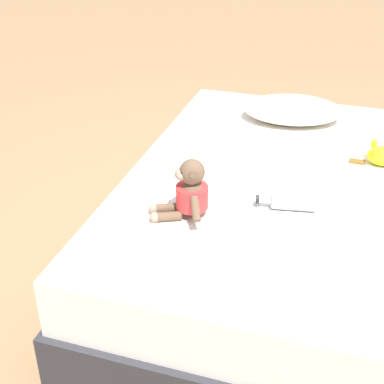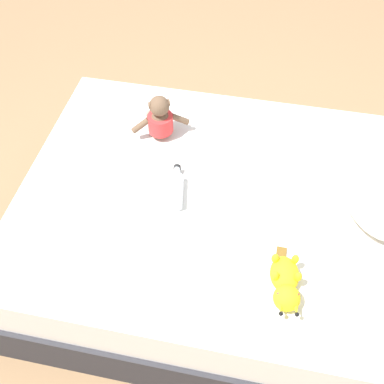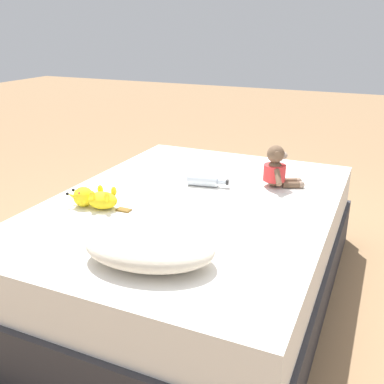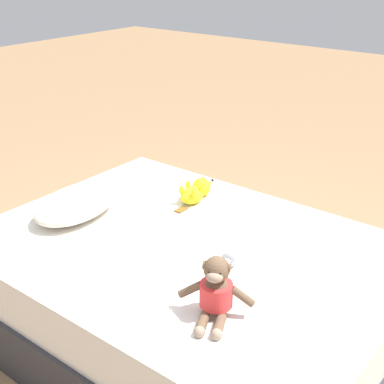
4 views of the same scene
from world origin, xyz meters
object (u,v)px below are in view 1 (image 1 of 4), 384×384
Objects in this scene: bed at (287,230)px; plush_monkey at (189,193)px; glass_bottle at (292,202)px; pillow at (293,110)px.

plush_monkey is at bearing -130.35° from bed.
glass_bottle is at bearing 23.54° from plush_monkey.
pillow is 2.32× the size of glass_bottle.
glass_bottle is at bearing -82.45° from bed.
pillow is at bearing 77.33° from plush_monkey.
glass_bottle is (0.37, 0.16, -0.06)m from plush_monkey.
bed is at bearing 49.65° from plush_monkey.
plush_monkey reaches higher than pillow.
glass_bottle reaches higher than bed.
pillow is 2.02× the size of plush_monkey.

